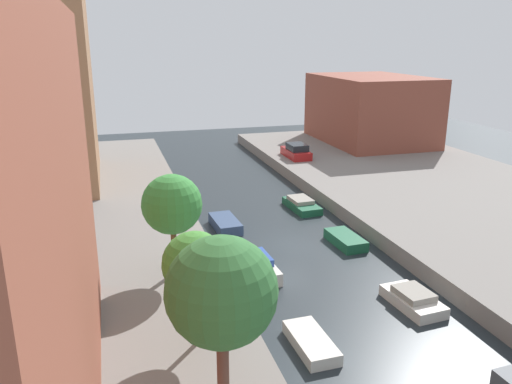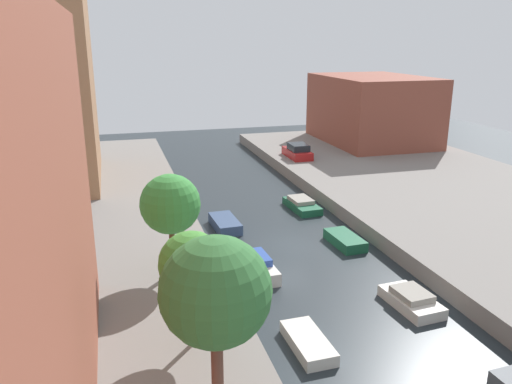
# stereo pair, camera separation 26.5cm
# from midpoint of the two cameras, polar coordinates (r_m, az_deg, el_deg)

# --- Properties ---
(ground_plane) EXTENTS (84.00, 84.00, 0.00)m
(ground_plane) POSITION_cam_midpoint_polar(r_m,az_deg,el_deg) (31.53, 3.87, -5.91)
(ground_plane) COLOR #232B30
(quay_left) EXTENTS (20.00, 64.00, 1.00)m
(quay_left) POSITION_cam_midpoint_polar(r_m,az_deg,el_deg) (30.12, -24.34, -7.55)
(quay_left) COLOR gray
(quay_left) RESTS_ON ground_plane
(quay_right) EXTENTS (20.00, 64.00, 1.00)m
(quay_right) POSITION_cam_midpoint_polar(r_m,az_deg,el_deg) (38.82, 25.24, -2.33)
(quay_right) COLOR gray
(quay_right) RESTS_ON ground_plane
(apartment_tower_far) EXTENTS (10.00, 13.28, 20.53)m
(apartment_tower_far) POSITION_cam_midpoint_polar(r_m,az_deg,el_deg) (43.79, -24.60, 14.17)
(apartment_tower_far) COLOR #9E704C
(apartment_tower_far) RESTS_ON quay_left
(low_block_right) EXTENTS (10.00, 13.85, 7.18)m
(low_block_right) POSITION_cam_midpoint_polar(r_m,az_deg,el_deg) (58.63, 12.91, 8.97)
(low_block_right) COLOR brown
(low_block_right) RESTS_ON quay_right
(street_tree_0) EXTENTS (3.19, 3.19, 6.01)m
(street_tree_0) POSITION_cam_midpoint_polar(r_m,az_deg,el_deg) (14.48, -4.00, -11.11)
(street_tree_0) COLOR brown
(street_tree_0) RESTS_ON quay_left
(street_tree_1) EXTENTS (2.42, 2.42, 4.49)m
(street_tree_1) POSITION_cam_midpoint_polar(r_m,az_deg,el_deg) (18.93, -6.80, -7.96)
(street_tree_1) COLOR brown
(street_tree_1) RESTS_ON quay_left
(street_tree_2) EXTENTS (2.89, 2.89, 5.03)m
(street_tree_2) POSITION_cam_midpoint_polar(r_m,az_deg,el_deg) (24.63, -9.22, -1.38)
(street_tree_2) COLOR brown
(street_tree_2) RESTS_ON quay_left
(parked_car) EXTENTS (1.86, 4.13, 1.38)m
(parked_car) POSITION_cam_midpoint_polar(r_m,az_deg,el_deg) (49.91, 4.79, 4.50)
(parked_car) COLOR maroon
(parked_car) RESTS_ON quay_right
(moored_boat_left_1) EXTENTS (1.43, 3.11, 0.52)m
(moored_boat_left_1) POSITION_cam_midpoint_polar(r_m,az_deg,el_deg) (21.82, 6.17, -16.33)
(moored_boat_left_1) COLOR beige
(moored_boat_left_1) RESTS_ON ground_plane
(moored_boat_left_2) EXTENTS (1.81, 3.54, 1.06)m
(moored_boat_left_2) POSITION_cam_midpoint_polar(r_m,az_deg,el_deg) (27.57, 0.19, -8.31)
(moored_boat_left_2) COLOR beige
(moored_boat_left_2) RESTS_ON ground_plane
(moored_boat_left_3) EXTENTS (1.65, 3.37, 0.67)m
(moored_boat_left_3) POSITION_cam_midpoint_polar(r_m,az_deg,el_deg) (34.07, -3.24, -3.53)
(moored_boat_left_3) COLOR #33476B
(moored_boat_left_3) RESTS_ON ground_plane
(moored_boat_right_1) EXTENTS (1.87, 3.29, 0.84)m
(moored_boat_right_1) POSITION_cam_midpoint_polar(r_m,az_deg,el_deg) (25.64, 17.19, -11.42)
(moored_boat_right_1) COLOR beige
(moored_boat_right_1) RESTS_ON ground_plane
(moored_boat_right_2) EXTENTS (1.60, 3.14, 0.62)m
(moored_boat_right_2) POSITION_cam_midpoint_polar(r_m,az_deg,el_deg) (31.86, 10.11, -5.30)
(moored_boat_right_2) COLOR #195638
(moored_boat_right_2) RESTS_ON ground_plane
(moored_boat_right_3) EXTENTS (1.85, 3.79, 0.80)m
(moored_boat_right_3) POSITION_cam_midpoint_polar(r_m,az_deg,el_deg) (37.94, 5.32, -1.42)
(moored_boat_right_3) COLOR #195638
(moored_boat_right_3) RESTS_ON ground_plane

